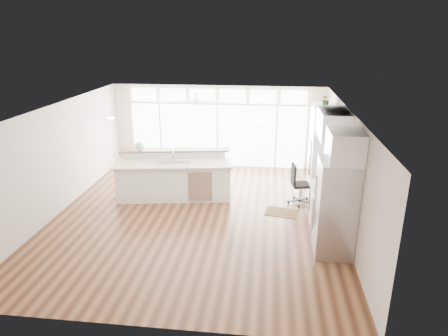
# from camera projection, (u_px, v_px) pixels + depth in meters

# --- Properties ---
(floor) EXTENTS (7.00, 8.00, 0.02)m
(floor) POSITION_uv_depth(u_px,v_px,m) (197.00, 216.00, 9.99)
(floor) COLOR #442515
(floor) RESTS_ON ground
(ceiling) EXTENTS (7.00, 8.00, 0.02)m
(ceiling) POSITION_uv_depth(u_px,v_px,m) (194.00, 108.00, 9.10)
(ceiling) COLOR white
(ceiling) RESTS_ON wall_back
(wall_back) EXTENTS (7.00, 0.04, 2.70)m
(wall_back) POSITION_uv_depth(u_px,v_px,m) (218.00, 126.00, 13.30)
(wall_back) COLOR beige
(wall_back) RESTS_ON floor
(wall_front) EXTENTS (7.00, 0.04, 2.70)m
(wall_front) POSITION_uv_depth(u_px,v_px,m) (145.00, 252.00, 5.79)
(wall_front) COLOR beige
(wall_front) RESTS_ON floor
(wall_left) EXTENTS (0.04, 8.00, 2.70)m
(wall_left) POSITION_uv_depth(u_px,v_px,m) (58.00, 159.00, 9.93)
(wall_left) COLOR beige
(wall_left) RESTS_ON floor
(wall_right) EXTENTS (0.04, 8.00, 2.70)m
(wall_right) POSITION_uv_depth(u_px,v_px,m) (346.00, 170.00, 9.16)
(wall_right) COLOR beige
(wall_right) RESTS_ON floor
(glass_wall) EXTENTS (5.80, 0.06, 2.08)m
(glass_wall) POSITION_uv_depth(u_px,v_px,m) (218.00, 136.00, 13.34)
(glass_wall) COLOR white
(glass_wall) RESTS_ON wall_back
(transom_row) EXTENTS (5.90, 0.06, 0.40)m
(transom_row) POSITION_uv_depth(u_px,v_px,m) (217.00, 96.00, 12.90)
(transom_row) COLOR white
(transom_row) RESTS_ON wall_back
(desk_window) EXTENTS (0.04, 0.85, 0.85)m
(desk_window) POSITION_uv_depth(u_px,v_px,m) (343.00, 158.00, 9.38)
(desk_window) COLOR white
(desk_window) RESTS_ON wall_right
(ceiling_fan) EXTENTS (1.16, 1.16, 0.32)m
(ceiling_fan) POSITION_uv_depth(u_px,v_px,m) (196.00, 98.00, 11.86)
(ceiling_fan) COLOR white
(ceiling_fan) RESTS_ON ceiling
(recessed_lights) EXTENTS (3.40, 3.00, 0.02)m
(recessed_lights) POSITION_uv_depth(u_px,v_px,m) (196.00, 108.00, 9.30)
(recessed_lights) COLOR #F0E3CC
(recessed_lights) RESTS_ON ceiling
(oven_cabinet) EXTENTS (0.64, 1.20, 2.50)m
(oven_cabinet) POSITION_uv_depth(u_px,v_px,m) (322.00, 151.00, 10.92)
(oven_cabinet) COLOR white
(oven_cabinet) RESTS_ON floor
(desk_nook) EXTENTS (0.72, 1.30, 0.76)m
(desk_nook) POSITION_uv_depth(u_px,v_px,m) (324.00, 203.00, 9.80)
(desk_nook) COLOR white
(desk_nook) RESTS_ON floor
(upper_cabinets) EXTENTS (0.64, 1.30, 0.64)m
(upper_cabinets) POSITION_uv_depth(u_px,v_px,m) (333.00, 124.00, 9.15)
(upper_cabinets) COLOR white
(upper_cabinets) RESTS_ON wall_right
(refrigerator) EXTENTS (0.76, 0.90, 2.00)m
(refrigerator) POSITION_uv_depth(u_px,v_px,m) (336.00, 208.00, 8.05)
(refrigerator) COLOR #B0B1B5
(refrigerator) RESTS_ON floor
(fridge_cabinet) EXTENTS (0.64, 0.90, 0.60)m
(fridge_cabinet) POSITION_uv_depth(u_px,v_px,m) (345.00, 146.00, 7.62)
(fridge_cabinet) COLOR white
(fridge_cabinet) RESTS_ON wall_right
(framed_photos) EXTENTS (0.06, 0.22, 0.80)m
(framed_photos) POSITION_uv_depth(u_px,v_px,m) (338.00, 156.00, 10.01)
(framed_photos) COLOR black
(framed_photos) RESTS_ON wall_right
(kitchen_island) EXTENTS (3.30, 1.66, 1.25)m
(kitchen_island) POSITION_uv_depth(u_px,v_px,m) (174.00, 176.00, 10.84)
(kitchen_island) COLOR white
(kitchen_island) RESTS_ON floor
(rug) EXTENTS (0.89, 0.71, 0.01)m
(rug) POSITION_uv_depth(u_px,v_px,m) (282.00, 212.00, 10.15)
(rug) COLOR #362111
(rug) RESTS_ON floor
(office_chair) EXTENTS (0.65, 0.61, 1.09)m
(office_chair) POSITION_uv_depth(u_px,v_px,m) (301.00, 184.00, 10.51)
(office_chair) COLOR black
(office_chair) RESTS_ON floor
(fishbowl) EXTENTS (0.25, 0.25, 0.25)m
(fishbowl) POSITION_uv_depth(u_px,v_px,m) (139.00, 146.00, 10.94)
(fishbowl) COLOR silver
(fishbowl) RESTS_ON kitchen_island
(monitor) EXTENTS (0.14, 0.52, 0.43)m
(monitor) POSITION_uv_depth(u_px,v_px,m) (323.00, 180.00, 9.61)
(monitor) COLOR black
(monitor) RESTS_ON desk_nook
(keyboard) EXTENTS (0.11, 0.30, 0.01)m
(keyboard) POSITION_uv_depth(u_px,v_px,m) (315.00, 188.00, 9.70)
(keyboard) COLOR silver
(keyboard) RESTS_ON desk_nook
(potted_plant) EXTENTS (0.31, 0.34, 0.26)m
(potted_plant) POSITION_uv_depth(u_px,v_px,m) (326.00, 101.00, 10.46)
(potted_plant) COLOR #244F22
(potted_plant) RESTS_ON oven_cabinet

